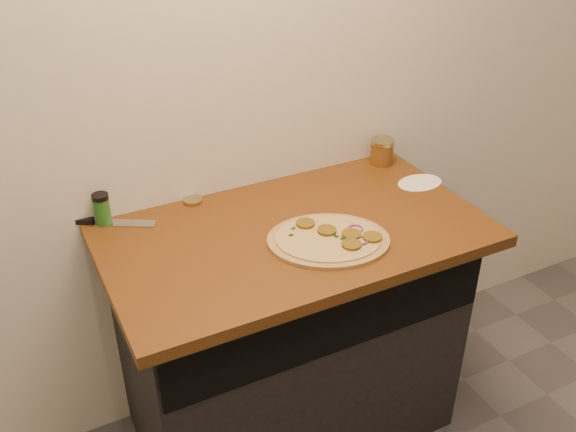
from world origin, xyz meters
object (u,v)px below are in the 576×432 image
spice_shaker (102,209)px  chefs_knife (97,222)px  pizza (330,239)px  salsa_jar (382,151)px

spice_shaker → chefs_knife: bearing=156.9°
pizza → spice_shaker: bearing=144.7°
pizza → salsa_jar: 0.59m
pizza → spice_shaker: 0.72m
chefs_knife → pizza: bearing=-34.9°
pizza → salsa_jar: size_ratio=5.05×
pizza → salsa_jar: salsa_jar is taller
salsa_jar → pizza: bearing=-139.3°
chefs_knife → spice_shaker: 0.05m
pizza → spice_shaker: size_ratio=4.61×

